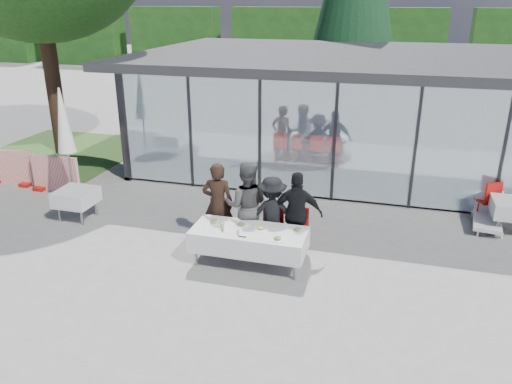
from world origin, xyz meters
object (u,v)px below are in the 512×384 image
(diner_d, at_px, (297,214))
(folded_eyeglasses, at_px, (243,237))
(spare_chair_b, at_px, (489,198))
(diner_chair_c, at_px, (272,226))
(spare_table_right, at_px, (512,208))
(diner_c, at_px, (272,214))
(plate_c, at_px, (261,229))
(juice_bottle, at_px, (222,226))
(dining_table, at_px, (249,240))
(plate_b, at_px, (241,225))
(plate_extra, at_px, (277,239))
(spare_table_left, at_px, (76,197))
(diner_chair_a, at_px, (219,219))
(diner_chair_b, at_px, (247,223))
(diner_b, at_px, (247,206))
(plate_d, at_px, (298,230))
(lounger, at_px, (488,214))
(market_umbrella, at_px, (64,129))
(plate_a, at_px, (214,222))
(diner_a, at_px, (218,204))

(diner_d, relative_size, folded_eyeglasses, 12.69)
(folded_eyeglasses, xyz_separation_m, spare_chair_b, (4.92, 3.95, -0.22))
(diner_chair_c, distance_m, spare_table_right, 5.51)
(diner_chair_c, height_order, folded_eyeglasses, diner_chair_c)
(spare_table_right, bearing_deg, diner_c, -154.89)
(plate_c, height_order, juice_bottle, juice_bottle)
(dining_table, relative_size, plate_b, 8.06)
(plate_extra, bearing_deg, spare_chair_b, 42.45)
(spare_table_left, xyz_separation_m, spare_chair_b, (9.48, 2.62, -0.02))
(diner_c, bearing_deg, diner_chair_a, -18.71)
(plate_b, distance_m, plate_extra, 0.93)
(diner_chair_b, xyz_separation_m, folded_eyeglasses, (0.23, -1.09, 0.22))
(dining_table, height_order, diner_b, diner_b)
(plate_d, distance_m, spare_table_right, 5.21)
(diner_chair_b, bearing_deg, diner_d, -2.08)
(diner_c, xyz_separation_m, folded_eyeglasses, (-0.31, -1.05, -0.06))
(diner_chair_a, bearing_deg, dining_table, -40.00)
(diner_chair_a, height_order, plate_b, diner_chair_a)
(diner_b, xyz_separation_m, lounger, (5.11, 2.57, -0.69))
(plate_b, relative_size, plate_d, 1.00)
(spare_table_right, bearing_deg, diner_b, -157.08)
(diner_chair_c, bearing_deg, market_umbrella, 169.73)
(plate_a, distance_m, juice_bottle, 0.37)
(plate_a, relative_size, lounger, 0.20)
(diner_chair_a, bearing_deg, plate_extra, -33.76)
(plate_extra, xyz_separation_m, spare_table_right, (4.65, 3.33, -0.22))
(dining_table, relative_size, spare_chair_b, 2.32)
(diner_b, distance_m, lounger, 5.76)
(diner_d, bearing_deg, diner_c, -6.54)
(diner_b, xyz_separation_m, folded_eyeglasses, (0.23, -1.05, -0.19))
(diner_chair_c, bearing_deg, diner_d, -4.22)
(diner_b, bearing_deg, diner_chair_c, 174.10)
(diner_chair_c, relative_size, plate_a, 3.48)
(spare_chair_b, bearing_deg, diner_d, -144.52)
(plate_a, relative_size, market_umbrella, 0.09)
(plate_a, relative_size, spare_chair_b, 0.29)
(plate_d, bearing_deg, spare_chair_b, 40.66)
(diner_a, height_order, plate_extra, diner_a)
(juice_bottle, bearing_deg, market_umbrella, 158.27)
(plate_a, bearing_deg, dining_table, -8.84)
(spare_chair_b, bearing_deg, lounger, -96.26)
(diner_d, height_order, spare_table_right, diner_d)
(diner_chair_a, xyz_separation_m, diner_b, (0.63, -0.04, 0.41))
(folded_eyeglasses, bearing_deg, diner_b, 102.38)
(plate_d, bearing_deg, market_umbrella, 165.97)
(plate_d, xyz_separation_m, folded_eyeglasses, (-0.95, -0.55, -0.02))
(market_umbrella, bearing_deg, diner_c, -10.66)
(diner_d, bearing_deg, plate_d, 96.31)
(diner_chair_a, xyz_separation_m, plate_b, (0.70, -0.61, 0.24))
(dining_table, relative_size, diner_d, 1.27)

